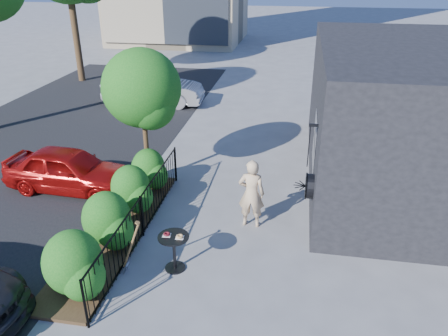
% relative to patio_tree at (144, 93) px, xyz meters
% --- Properties ---
extents(ground, '(120.00, 120.00, 0.00)m').
position_rel_patio_tree_xyz_m(ground, '(2.24, -2.76, -2.76)').
color(ground, gray).
rests_on(ground, ground).
extents(shop_building, '(6.22, 9.00, 4.00)m').
position_rel_patio_tree_xyz_m(shop_building, '(7.73, 1.74, -0.76)').
color(shop_building, black).
rests_on(shop_building, ground).
extents(fence, '(0.05, 6.05, 1.10)m').
position_rel_patio_tree_xyz_m(fence, '(0.74, -2.76, -2.20)').
color(fence, black).
rests_on(fence, ground).
extents(planting_bed, '(1.30, 6.00, 0.08)m').
position_rel_patio_tree_xyz_m(planting_bed, '(0.04, -2.76, -2.72)').
color(planting_bed, '#382616').
rests_on(planting_bed, ground).
extents(shrubs, '(1.10, 5.60, 1.24)m').
position_rel_patio_tree_xyz_m(shrubs, '(0.14, -2.66, -2.06)').
color(shrubs, '#155F17').
rests_on(shrubs, ground).
extents(patio_tree, '(2.20, 2.20, 3.94)m').
position_rel_patio_tree_xyz_m(patio_tree, '(0.00, 0.00, 0.00)').
color(patio_tree, '#3F2B19').
rests_on(patio_tree, ground).
extents(street, '(9.00, 30.00, 0.01)m').
position_rel_patio_tree_xyz_m(street, '(-4.76, 0.24, -2.76)').
color(street, black).
rests_on(street, ground).
extents(cafe_table, '(0.67, 0.67, 0.90)m').
position_rel_patio_tree_xyz_m(cafe_table, '(1.84, -3.85, -2.18)').
color(cafe_table, black).
rests_on(cafe_table, ground).
extents(woman, '(0.66, 0.44, 1.80)m').
position_rel_patio_tree_xyz_m(woman, '(3.26, -1.82, -1.87)').
color(woman, beige).
rests_on(woman, ground).
extents(shovel, '(0.47, 0.18, 1.35)m').
position_rel_patio_tree_xyz_m(shovel, '(0.98, -4.15, -2.17)').
color(shovel, brown).
rests_on(shovel, ground).
extents(car_red, '(3.81, 1.71, 1.27)m').
position_rel_patio_tree_xyz_m(car_red, '(-2.14, -0.82, -2.13)').
color(car_red, '#A60F0D').
rests_on(car_red, ground).
extents(car_silver, '(4.64, 1.85, 1.50)m').
position_rel_patio_tree_xyz_m(car_silver, '(-2.38, 7.67, -2.01)').
color(car_silver, '#A5A5AA').
rests_on(car_silver, ground).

